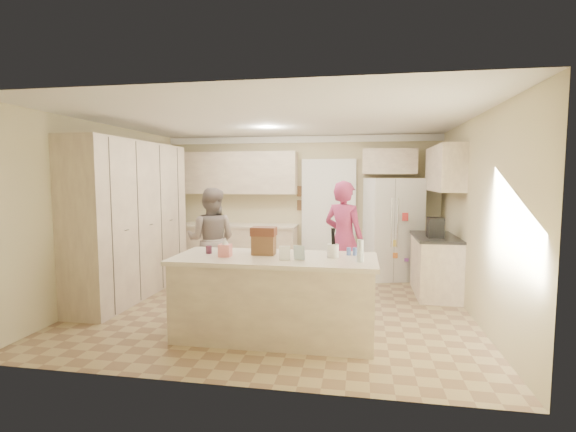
% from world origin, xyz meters
% --- Properties ---
extents(floor, '(5.20, 4.60, 0.02)m').
position_xyz_m(floor, '(0.00, 0.00, -0.01)').
color(floor, tan).
rests_on(floor, ground).
extents(ceiling, '(5.20, 4.60, 0.02)m').
position_xyz_m(ceiling, '(0.00, 0.00, 2.61)').
color(ceiling, white).
rests_on(ceiling, wall_back).
extents(wall_back, '(5.20, 0.02, 2.60)m').
position_xyz_m(wall_back, '(0.00, 2.31, 1.30)').
color(wall_back, '#C7BB8F').
rests_on(wall_back, ground).
extents(wall_front, '(5.20, 0.02, 2.60)m').
position_xyz_m(wall_front, '(0.00, -2.31, 1.30)').
color(wall_front, '#C7BB8F').
rests_on(wall_front, ground).
extents(wall_left, '(0.02, 4.60, 2.60)m').
position_xyz_m(wall_left, '(-2.61, 0.00, 1.30)').
color(wall_left, '#C7BB8F').
rests_on(wall_left, ground).
extents(wall_right, '(0.02, 4.60, 2.60)m').
position_xyz_m(wall_right, '(2.61, 0.00, 1.30)').
color(wall_right, '#C7BB8F').
rests_on(wall_right, ground).
extents(crown_back, '(5.20, 0.08, 0.12)m').
position_xyz_m(crown_back, '(0.00, 2.26, 2.53)').
color(crown_back, white).
rests_on(crown_back, wall_back).
extents(pantry_bank, '(0.60, 2.60, 2.35)m').
position_xyz_m(pantry_bank, '(-2.30, 0.20, 1.18)').
color(pantry_bank, beige).
rests_on(pantry_bank, floor).
extents(back_base_cab, '(2.20, 0.60, 0.88)m').
position_xyz_m(back_base_cab, '(-1.15, 2.00, 0.44)').
color(back_base_cab, beige).
rests_on(back_base_cab, floor).
extents(back_countertop, '(2.24, 0.63, 0.04)m').
position_xyz_m(back_countertop, '(-1.15, 1.99, 0.90)').
color(back_countertop, beige).
rests_on(back_countertop, back_base_cab).
extents(back_upper_cab, '(2.20, 0.35, 0.80)m').
position_xyz_m(back_upper_cab, '(-1.15, 2.12, 1.90)').
color(back_upper_cab, beige).
rests_on(back_upper_cab, wall_back).
extents(doorway_opening, '(0.90, 0.06, 2.10)m').
position_xyz_m(doorway_opening, '(0.55, 2.28, 1.05)').
color(doorway_opening, black).
rests_on(doorway_opening, floor).
extents(doorway_casing, '(1.02, 0.03, 2.22)m').
position_xyz_m(doorway_casing, '(0.55, 2.24, 1.05)').
color(doorway_casing, white).
rests_on(doorway_casing, floor).
extents(wall_frame_upper, '(0.15, 0.02, 0.20)m').
position_xyz_m(wall_frame_upper, '(0.02, 2.27, 1.55)').
color(wall_frame_upper, brown).
rests_on(wall_frame_upper, wall_back).
extents(wall_frame_lower, '(0.15, 0.02, 0.20)m').
position_xyz_m(wall_frame_lower, '(0.02, 2.27, 1.28)').
color(wall_frame_lower, brown).
rests_on(wall_frame_lower, wall_back).
extents(refrigerator, '(1.06, 0.92, 1.80)m').
position_xyz_m(refrigerator, '(1.72, 1.97, 0.90)').
color(refrigerator, white).
rests_on(refrigerator, floor).
extents(fridge_seam, '(0.02, 0.02, 1.78)m').
position_xyz_m(fridge_seam, '(1.72, 1.62, 0.90)').
color(fridge_seam, gray).
rests_on(fridge_seam, refrigerator).
extents(fridge_dispenser, '(0.22, 0.03, 0.35)m').
position_xyz_m(fridge_dispenser, '(1.50, 1.61, 1.15)').
color(fridge_dispenser, black).
rests_on(fridge_dispenser, refrigerator).
extents(fridge_handle_l, '(0.02, 0.02, 0.85)m').
position_xyz_m(fridge_handle_l, '(1.67, 1.60, 1.05)').
color(fridge_handle_l, silver).
rests_on(fridge_handle_l, refrigerator).
extents(fridge_handle_r, '(0.02, 0.02, 0.85)m').
position_xyz_m(fridge_handle_r, '(1.77, 1.60, 1.05)').
color(fridge_handle_r, silver).
rests_on(fridge_handle_r, refrigerator).
extents(over_fridge_cab, '(0.95, 0.35, 0.45)m').
position_xyz_m(over_fridge_cab, '(1.65, 2.12, 2.10)').
color(over_fridge_cab, beige).
rests_on(over_fridge_cab, wall_back).
extents(right_base_cab, '(0.60, 1.20, 0.88)m').
position_xyz_m(right_base_cab, '(2.30, 1.00, 0.44)').
color(right_base_cab, beige).
rests_on(right_base_cab, floor).
extents(right_countertop, '(0.63, 1.24, 0.04)m').
position_xyz_m(right_countertop, '(2.29, 1.00, 0.90)').
color(right_countertop, '#2D2B28').
rests_on(right_countertop, right_base_cab).
extents(right_upper_cab, '(0.35, 1.50, 0.70)m').
position_xyz_m(right_upper_cab, '(2.43, 1.20, 1.95)').
color(right_upper_cab, beige).
rests_on(right_upper_cab, wall_right).
extents(coffee_maker, '(0.22, 0.28, 0.30)m').
position_xyz_m(coffee_maker, '(2.25, 0.80, 1.07)').
color(coffee_maker, black).
rests_on(coffee_maker, right_countertop).
extents(island_base, '(2.20, 0.90, 0.88)m').
position_xyz_m(island_base, '(0.20, -1.10, 0.44)').
color(island_base, beige).
rests_on(island_base, floor).
extents(island_top, '(2.28, 0.96, 0.05)m').
position_xyz_m(island_top, '(0.20, -1.10, 0.90)').
color(island_top, beige).
rests_on(island_top, island_base).
extents(utensil_crock, '(0.13, 0.13, 0.15)m').
position_xyz_m(utensil_crock, '(0.85, -1.05, 1.00)').
color(utensil_crock, white).
rests_on(utensil_crock, island_top).
extents(tissue_box, '(0.13, 0.13, 0.14)m').
position_xyz_m(tissue_box, '(-0.35, -1.20, 1.00)').
color(tissue_box, '#E87E7D').
rests_on(tissue_box, island_top).
extents(tissue_plume, '(0.08, 0.08, 0.08)m').
position_xyz_m(tissue_plume, '(-0.35, -1.20, 1.10)').
color(tissue_plume, white).
rests_on(tissue_plume, tissue_box).
extents(dollhouse_body, '(0.26, 0.18, 0.22)m').
position_xyz_m(dollhouse_body, '(0.05, -1.00, 1.04)').
color(dollhouse_body, brown).
rests_on(dollhouse_body, island_top).
extents(dollhouse_roof, '(0.28, 0.20, 0.10)m').
position_xyz_m(dollhouse_roof, '(0.05, -1.00, 1.20)').
color(dollhouse_roof, '#592D1E').
rests_on(dollhouse_roof, dollhouse_body).
extents(jam_jar, '(0.07, 0.07, 0.09)m').
position_xyz_m(jam_jar, '(-0.60, -1.05, 0.97)').
color(jam_jar, '#59263F').
rests_on(jam_jar, island_top).
extents(greeting_card_a, '(0.12, 0.06, 0.16)m').
position_xyz_m(greeting_card_a, '(0.35, -1.30, 1.01)').
color(greeting_card_a, white).
rests_on(greeting_card_a, island_top).
extents(greeting_card_b, '(0.12, 0.05, 0.16)m').
position_xyz_m(greeting_card_b, '(0.50, -1.25, 1.01)').
color(greeting_card_b, silver).
rests_on(greeting_card_b, island_top).
extents(water_bottle, '(0.07, 0.07, 0.24)m').
position_xyz_m(water_bottle, '(1.15, -1.25, 1.04)').
color(water_bottle, silver).
rests_on(water_bottle, island_top).
extents(shaker_salt, '(0.05, 0.05, 0.09)m').
position_xyz_m(shaker_salt, '(1.02, -0.88, 0.97)').
color(shaker_salt, '#425CAA').
rests_on(shaker_salt, island_top).
extents(shaker_pepper, '(0.05, 0.05, 0.09)m').
position_xyz_m(shaker_pepper, '(1.09, -0.88, 0.97)').
color(shaker_pepper, '#425CAA').
rests_on(shaker_pepper, island_top).
extents(teen_boy, '(0.84, 0.67, 1.65)m').
position_xyz_m(teen_boy, '(-1.18, 0.60, 0.83)').
color(teen_boy, gray).
rests_on(teen_boy, floor).
extents(teen_girl, '(0.77, 0.67, 1.77)m').
position_xyz_m(teen_girl, '(0.90, 0.64, 0.88)').
color(teen_girl, '#BB385F').
rests_on(teen_girl, floor).
extents(fridge_magnets, '(0.76, 0.02, 1.44)m').
position_xyz_m(fridge_magnets, '(1.72, 1.61, 0.90)').
color(fridge_magnets, tan).
rests_on(fridge_magnets, refrigerator).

